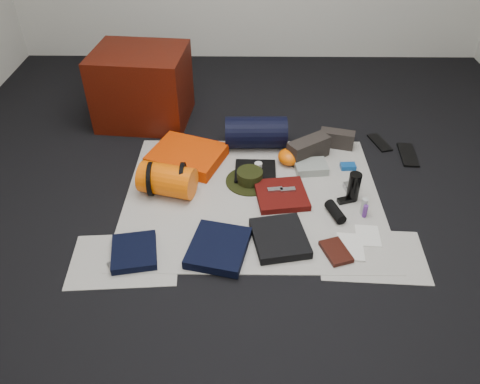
{
  "coord_description": "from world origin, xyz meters",
  "views": [
    {
      "loc": [
        -0.05,
        -2.3,
        1.87
      ],
      "look_at": [
        -0.08,
        -0.07,
        0.1
      ],
      "focal_mm": 35.0,
      "sensor_mm": 36.0,
      "label": 1
    }
  ],
  "objects_px": {
    "stuff_sack": "(167,180)",
    "paperback_book": "(336,252)",
    "compact_camera": "(351,186)",
    "navy_duffel": "(256,133)",
    "water_bottle": "(354,187)",
    "sleeping_pad": "(187,156)",
    "red_cabinet": "(143,87)"
  },
  "relations": [
    {
      "from": "sleeping_pad",
      "to": "paperback_book",
      "type": "bearing_deg",
      "value": -44.21
    },
    {
      "from": "compact_camera",
      "to": "navy_duffel",
      "type": "bearing_deg",
      "value": 128.93
    },
    {
      "from": "sleeping_pad",
      "to": "water_bottle",
      "type": "height_order",
      "value": "water_bottle"
    },
    {
      "from": "red_cabinet",
      "to": "compact_camera",
      "type": "distance_m",
      "value": 1.74
    },
    {
      "from": "navy_duffel",
      "to": "water_bottle",
      "type": "height_order",
      "value": "navy_duffel"
    },
    {
      "from": "navy_duffel",
      "to": "water_bottle",
      "type": "distance_m",
      "value": 0.85
    },
    {
      "from": "water_bottle",
      "to": "compact_camera",
      "type": "height_order",
      "value": "water_bottle"
    },
    {
      "from": "sleeping_pad",
      "to": "navy_duffel",
      "type": "height_order",
      "value": "navy_duffel"
    },
    {
      "from": "stuff_sack",
      "to": "compact_camera",
      "type": "xyz_separation_m",
      "value": [
        1.17,
        0.06,
        -0.08
      ]
    },
    {
      "from": "red_cabinet",
      "to": "sleeping_pad",
      "type": "xyz_separation_m",
      "value": [
        0.38,
        -0.59,
        -0.23
      ]
    },
    {
      "from": "stuff_sack",
      "to": "paperback_book",
      "type": "distance_m",
      "value": 1.12
    },
    {
      "from": "red_cabinet",
      "to": "compact_camera",
      "type": "bearing_deg",
      "value": -25.75
    },
    {
      "from": "water_bottle",
      "to": "navy_duffel",
      "type": "bearing_deg",
      "value": 134.66
    },
    {
      "from": "water_bottle",
      "to": "compact_camera",
      "type": "xyz_separation_m",
      "value": [
        0.01,
        0.11,
        -0.08
      ]
    },
    {
      "from": "sleeping_pad",
      "to": "navy_duffel",
      "type": "distance_m",
      "value": 0.52
    },
    {
      "from": "stuff_sack",
      "to": "paperback_book",
      "type": "bearing_deg",
      "value": -27.89
    },
    {
      "from": "stuff_sack",
      "to": "compact_camera",
      "type": "distance_m",
      "value": 1.18
    },
    {
      "from": "compact_camera",
      "to": "stuff_sack",
      "type": "bearing_deg",
      "value": 170.77
    },
    {
      "from": "sleeping_pad",
      "to": "water_bottle",
      "type": "bearing_deg",
      "value": -20.69
    },
    {
      "from": "stuff_sack",
      "to": "water_bottle",
      "type": "relative_size",
      "value": 1.79
    },
    {
      "from": "water_bottle",
      "to": "compact_camera",
      "type": "bearing_deg",
      "value": 82.1
    },
    {
      "from": "red_cabinet",
      "to": "water_bottle",
      "type": "height_order",
      "value": "red_cabinet"
    },
    {
      "from": "stuff_sack",
      "to": "water_bottle",
      "type": "xyz_separation_m",
      "value": [
        1.16,
        -0.05,
        -0.01
      ]
    },
    {
      "from": "red_cabinet",
      "to": "paperback_book",
      "type": "height_order",
      "value": "red_cabinet"
    },
    {
      "from": "stuff_sack",
      "to": "water_bottle",
      "type": "distance_m",
      "value": 1.16
    },
    {
      "from": "compact_camera",
      "to": "paperback_book",
      "type": "height_order",
      "value": "compact_camera"
    },
    {
      "from": "sleeping_pad",
      "to": "stuff_sack",
      "type": "height_order",
      "value": "stuff_sack"
    },
    {
      "from": "sleeping_pad",
      "to": "paperback_book",
      "type": "relative_size",
      "value": 2.5
    },
    {
      "from": "sleeping_pad",
      "to": "compact_camera",
      "type": "xyz_separation_m",
      "value": [
        1.09,
        -0.3,
        -0.02
      ]
    },
    {
      "from": "sleeping_pad",
      "to": "water_bottle",
      "type": "xyz_separation_m",
      "value": [
        1.07,
        -0.41,
        0.05
      ]
    },
    {
      "from": "red_cabinet",
      "to": "water_bottle",
      "type": "relative_size",
      "value": 3.5
    },
    {
      "from": "stuff_sack",
      "to": "compact_camera",
      "type": "bearing_deg",
      "value": 2.83
    }
  ]
}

